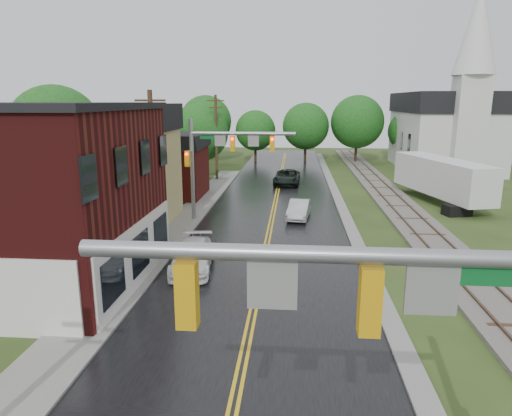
# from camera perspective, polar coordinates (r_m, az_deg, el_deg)

# --- Properties ---
(main_road) EXTENTS (10.00, 90.00, 0.02)m
(main_road) POSITION_cam_1_polar(r_m,az_deg,el_deg) (35.37, 2.19, -0.46)
(main_road) COLOR black
(main_road) RESTS_ON ground
(curb_right) EXTENTS (0.80, 70.00, 0.12)m
(curb_right) POSITION_cam_1_polar(r_m,az_deg,el_deg) (40.39, 10.21, 1.07)
(curb_right) COLOR gray
(curb_right) RESTS_ON ground
(sidewalk_left) EXTENTS (2.40, 50.00, 0.12)m
(sidewalk_left) POSITION_cam_1_polar(r_m,az_deg,el_deg) (31.48, -9.61, -2.37)
(sidewalk_left) COLOR gray
(sidewalk_left) RESTS_ON ground
(yellow_house) EXTENTS (8.00, 7.00, 6.40)m
(yellow_house) POSITION_cam_1_polar(r_m,az_deg,el_deg) (33.24, -17.46, 3.68)
(yellow_house) COLOR tan
(yellow_house) RESTS_ON ground
(darkred_building) EXTENTS (7.00, 6.00, 4.40)m
(darkred_building) POSITION_cam_1_polar(r_m,az_deg,el_deg) (41.46, -11.42, 4.42)
(darkred_building) COLOR #3F0F0C
(darkred_building) RESTS_ON ground
(church) EXTENTS (10.40, 18.40, 20.00)m
(church) POSITION_cam_1_polar(r_m,az_deg,el_deg) (60.97, 22.82, 9.84)
(church) COLOR silver
(church) RESTS_ON ground
(railroad) EXTENTS (3.20, 80.00, 0.30)m
(railroad) POSITION_cam_1_polar(r_m,az_deg,el_deg) (41.06, 16.62, 1.07)
(railroad) COLOR #59544C
(railroad) RESTS_ON ground
(traffic_signal_near) EXTENTS (7.34, 0.30, 7.20)m
(traffic_signal_near) POSITION_cam_1_polar(r_m,az_deg,el_deg) (7.43, 19.75, -14.84)
(traffic_signal_near) COLOR gray
(traffic_signal_near) RESTS_ON ground
(traffic_signal_far) EXTENTS (7.34, 0.43, 7.20)m
(traffic_signal_far) POSITION_cam_1_polar(r_m,az_deg,el_deg) (31.91, -4.27, 7.09)
(traffic_signal_far) COLOR gray
(traffic_signal_far) RESTS_ON ground
(utility_pole_b) EXTENTS (1.80, 0.28, 9.00)m
(utility_pole_b) POSITION_cam_1_polar(r_m,az_deg,el_deg) (27.87, -12.71, 5.39)
(utility_pole_b) COLOR #382616
(utility_pole_b) RESTS_ON ground
(utility_pole_c) EXTENTS (1.80, 0.28, 9.00)m
(utility_pole_c) POSITION_cam_1_polar(r_m,az_deg,el_deg) (49.18, -5.00, 8.94)
(utility_pole_c) COLOR #382616
(utility_pole_c) RESTS_ON ground
(tree_left_b) EXTENTS (7.60, 7.60, 9.69)m
(tree_left_b) POSITION_cam_1_polar(r_m,az_deg,el_deg) (41.19, -23.54, 8.46)
(tree_left_b) COLOR black
(tree_left_b) RESTS_ON ground
(tree_left_c) EXTENTS (6.00, 6.00, 7.65)m
(tree_left_c) POSITION_cam_1_polar(r_m,az_deg,el_deg) (47.00, -14.44, 8.12)
(tree_left_c) COLOR black
(tree_left_c) RESTS_ON ground
(tree_left_e) EXTENTS (6.40, 6.40, 8.16)m
(tree_left_e) POSITION_cam_1_polar(r_m,az_deg,el_deg) (51.42, -6.91, 9.18)
(tree_left_e) COLOR black
(tree_left_e) RESTS_ON ground
(suv_dark) EXTENTS (2.79, 5.54, 1.50)m
(suv_dark) POSITION_cam_1_polar(r_m,az_deg,el_deg) (46.79, 3.88, 3.84)
(suv_dark) COLOR black
(suv_dark) RESTS_ON ground
(sedan_silver) EXTENTS (1.91, 4.19, 1.33)m
(sedan_silver) POSITION_cam_1_polar(r_m,az_deg,el_deg) (33.31, 5.40, -0.19)
(sedan_silver) COLOR silver
(sedan_silver) RESTS_ON ground
(pickup_white) EXTENTS (2.45, 5.01, 1.40)m
(pickup_white) POSITION_cam_1_polar(r_m,az_deg,el_deg) (23.40, -7.95, -6.02)
(pickup_white) COLOR silver
(pickup_white) RESTS_ON ground
(semi_trailer) EXTENTS (5.35, 11.88, 3.71)m
(semi_trailer) POSITION_cam_1_polar(r_m,az_deg,el_deg) (40.93, 22.17, 3.61)
(semi_trailer) COLOR black
(semi_trailer) RESTS_ON ground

